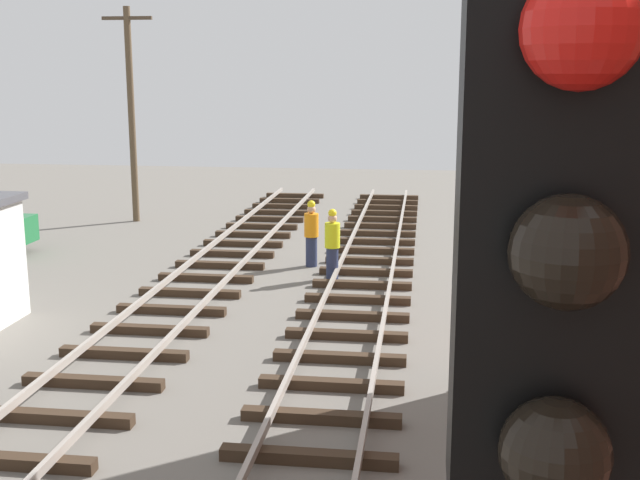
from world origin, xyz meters
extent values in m
cube|color=#38281C|center=(0.69, 9.32, 0.09)|extent=(2.50, 0.24, 0.18)
cube|color=#38281C|center=(0.69, 10.65, 0.09)|extent=(2.50, 0.24, 0.18)
cube|color=#38281C|center=(0.69, 11.99, 0.09)|extent=(2.50, 0.24, 0.18)
cube|color=#38281C|center=(0.69, 13.32, 0.09)|extent=(2.50, 0.24, 0.18)
cube|color=#38281C|center=(0.69, 14.65, 0.09)|extent=(2.50, 0.24, 0.18)
cube|color=#38281C|center=(0.69, 15.98, 0.09)|extent=(2.50, 0.24, 0.18)
cube|color=#38281C|center=(0.69, 17.31, 0.09)|extent=(2.50, 0.24, 0.18)
cube|color=#38281C|center=(0.69, 18.64, 0.09)|extent=(2.50, 0.24, 0.18)
cube|color=#38281C|center=(0.69, 19.98, 0.09)|extent=(2.50, 0.24, 0.18)
cube|color=#38281C|center=(0.69, 21.31, 0.09)|extent=(2.50, 0.24, 0.18)
cube|color=#38281C|center=(0.69, 22.64, 0.09)|extent=(2.50, 0.24, 0.18)
cube|color=#38281C|center=(0.69, 23.97, 0.09)|extent=(2.50, 0.24, 0.18)
cube|color=#38281C|center=(0.69, 25.30, 0.09)|extent=(2.50, 0.24, 0.18)
cube|color=#38281C|center=(0.69, 26.63, 0.09)|extent=(2.50, 0.24, 0.18)
cube|color=#38281C|center=(0.69, 27.97, 0.09)|extent=(2.50, 0.24, 0.18)
cube|color=#38281C|center=(0.69, 29.30, 0.09)|extent=(2.50, 0.24, 0.18)
cube|color=#38281C|center=(0.69, 30.63, 0.09)|extent=(2.50, 0.24, 0.18)
cube|color=#38281C|center=(0.69, 31.96, 0.09)|extent=(2.50, 0.24, 0.18)
cube|color=#38281C|center=(0.69, 33.29, 0.09)|extent=(2.50, 0.24, 0.18)
cube|color=#38281C|center=(-3.39, 8.67, 0.09)|extent=(2.50, 0.24, 0.18)
cube|color=#38281C|center=(-3.39, 10.12, 0.09)|extent=(2.50, 0.24, 0.18)
cube|color=#38281C|center=(-3.39, 11.56, 0.09)|extent=(2.50, 0.24, 0.18)
cube|color=#38281C|center=(-3.39, 13.01, 0.09)|extent=(2.50, 0.24, 0.18)
cube|color=#38281C|center=(-3.39, 14.45, 0.09)|extent=(2.50, 0.24, 0.18)
cube|color=#38281C|center=(-3.39, 15.90, 0.09)|extent=(2.50, 0.24, 0.18)
cube|color=#38281C|center=(-3.39, 17.34, 0.09)|extent=(2.50, 0.24, 0.18)
cube|color=#38281C|center=(-3.39, 18.79, 0.09)|extent=(2.50, 0.24, 0.18)
cube|color=#38281C|center=(-3.39, 20.23, 0.09)|extent=(2.50, 0.24, 0.18)
cube|color=#38281C|center=(-3.39, 21.68, 0.09)|extent=(2.50, 0.24, 0.18)
cube|color=#38281C|center=(-3.39, 23.12, 0.09)|extent=(2.50, 0.24, 0.18)
cube|color=#38281C|center=(-3.39, 24.57, 0.09)|extent=(2.50, 0.24, 0.18)
cube|color=#38281C|center=(-3.39, 26.01, 0.09)|extent=(2.50, 0.24, 0.18)
cube|color=#38281C|center=(-3.39, 27.46, 0.09)|extent=(2.50, 0.24, 0.18)
cube|color=#38281C|center=(-3.39, 28.90, 0.09)|extent=(2.50, 0.24, 0.18)
cube|color=#38281C|center=(-3.39, 30.35, 0.09)|extent=(2.50, 0.24, 0.18)
cube|color=#38281C|center=(-3.39, 31.79, 0.09)|extent=(2.50, 0.24, 0.18)
cube|color=#38281C|center=(-3.39, 33.24, 0.09)|extent=(2.50, 0.24, 0.18)
cube|color=black|center=(2.43, 0.73, 5.02)|extent=(0.36, 0.24, 1.10)
sphere|color=red|center=(2.43, 0.55, 5.38)|extent=(0.20, 0.20, 0.20)
sphere|color=black|center=(2.43, 0.55, 5.02)|extent=(0.20, 0.20, 0.20)
sphere|color=black|center=(2.43, 0.55, 4.65)|extent=(0.20, 0.20, 0.20)
cylinder|color=black|center=(-10.27, 21.86, 0.32)|extent=(0.64, 0.24, 0.64)
cylinder|color=brown|center=(-8.25, 26.91, 3.80)|extent=(0.24, 0.24, 7.59)
cube|color=#4C3D2D|center=(-8.25, 26.91, 7.19)|extent=(1.80, 0.12, 0.12)
cylinder|color=#262D4C|center=(-0.16, 19.47, 0.42)|extent=(0.32, 0.32, 0.85)
cylinder|color=yellow|center=(-0.16, 19.47, 1.18)|extent=(0.40, 0.40, 0.65)
sphere|color=tan|center=(-0.16, 19.47, 1.62)|extent=(0.24, 0.24, 0.24)
sphere|color=yellow|center=(-0.16, 19.47, 1.76)|extent=(0.22, 0.22, 0.22)
cylinder|color=#262D4C|center=(-0.90, 20.80, 0.42)|extent=(0.32, 0.32, 0.85)
cylinder|color=orange|center=(-0.90, 20.80, 1.18)|extent=(0.40, 0.40, 0.65)
sphere|color=tan|center=(-0.90, 20.80, 1.62)|extent=(0.24, 0.24, 0.24)
sphere|color=yellow|center=(-0.90, 20.80, 1.76)|extent=(0.22, 0.22, 0.22)
camera|label=1|loc=(2.18, -0.82, 5.31)|focal=44.94mm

